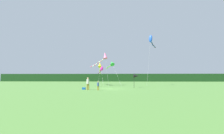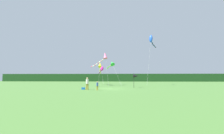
{
  "view_description": "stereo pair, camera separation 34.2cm",
  "coord_description": "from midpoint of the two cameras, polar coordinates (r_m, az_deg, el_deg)",
  "views": [
    {
      "loc": [
        1.44,
        -24.88,
        1.82
      ],
      "look_at": [
        0.0,
        6.0,
        3.97
      ],
      "focal_mm": 24.13,
      "sensor_mm": 36.0,
      "label": 1
    },
    {
      "loc": [
        1.79,
        -24.86,
        1.82
      ],
      "look_at": [
        0.0,
        6.0,
        3.97
      ],
      "focal_mm": 24.13,
      "sensor_mm": 36.0,
      "label": 2
    }
  ],
  "objects": [
    {
      "name": "cooler_box",
      "position": [
        23.22,
        -10.38,
        -8.01
      ],
      "size": [
        0.5,
        0.32,
        0.33
      ],
      "primitive_type": "cube",
      "color": "#1959B2",
      "rests_on": "ground"
    },
    {
      "name": "banner_flag_pole",
      "position": [
        26.89,
        9.33,
        -3.41
      ],
      "size": [
        0.9,
        0.7,
        2.54
      ],
      "color": "black",
      "rests_on": "ground"
    },
    {
      "name": "kite_yellow",
      "position": [
        34.29,
        -4.28,
        0.21
      ],
      "size": [
        1.19,
        8.77,
        5.33
      ],
      "color": "#B2B2B2",
      "rests_on": "ground"
    },
    {
      "name": "kite_rainbow",
      "position": [
        32.38,
        -2.95,
        3.75
      ],
      "size": [
        5.07,
        7.1,
        7.24
      ],
      "color": "#B2B2B2",
      "rests_on": "ground"
    },
    {
      "name": "person_adult",
      "position": [
        22.63,
        -8.92,
        -5.97
      ],
      "size": [
        0.4,
        0.4,
        1.82
      ],
      "color": "olive",
      "rests_on": "ground"
    },
    {
      "name": "kite_magenta",
      "position": [
        38.51,
        -3.78,
        -0.77
      ],
      "size": [
        2.28,
        7.72,
        4.85
      ],
      "color": "#B2B2B2",
      "rests_on": "ground"
    },
    {
      "name": "kite_blue",
      "position": [
        36.73,
        14.9,
        10.01
      ],
      "size": [
        3.32,
        5.19,
        11.71
      ],
      "color": "#B2B2B2",
      "rests_on": "ground"
    },
    {
      "name": "kite_green",
      "position": [
        36.68,
        0.17,
        1.31
      ],
      "size": [
        4.06,
        8.36,
        6.09
      ],
      "color": "#B2B2B2",
      "rests_on": "ground"
    },
    {
      "name": "person_child",
      "position": [
        21.7,
        -5.12,
        -6.91
      ],
      "size": [
        0.28,
        0.28,
        1.26
      ],
      "color": "olive",
      "rests_on": "ground"
    },
    {
      "name": "ground_plane",
      "position": [
        24.99,
        -0.41,
        -8.16
      ],
      "size": [
        120.0,
        120.0,
        0.0
      ],
      "primitive_type": "plane",
      "color": "#477533"
    },
    {
      "name": "distant_treeline",
      "position": [
        69.89,
        1.99,
        -4.04
      ],
      "size": [
        108.0,
        3.74,
        3.49
      ],
      "primitive_type": "cube",
      "color": "#193D19",
      "rests_on": "ground"
    }
  ]
}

